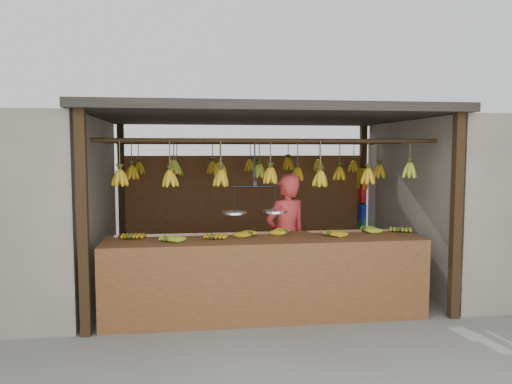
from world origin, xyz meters
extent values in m
plane|color=#5B5B57|center=(0.00, 0.00, 0.00)|extent=(80.00, 80.00, 0.00)
cube|color=black|center=(-2.00, -1.50, 1.15)|extent=(0.10, 0.10, 2.30)
cube|color=black|center=(2.00, -1.50, 1.15)|extent=(0.10, 0.10, 2.30)
cube|color=black|center=(-2.00, 1.50, 1.15)|extent=(0.10, 0.10, 2.30)
cube|color=black|center=(2.00, 1.50, 1.15)|extent=(0.10, 0.10, 2.30)
cube|color=black|center=(0.00, 0.00, 2.35)|extent=(4.30, 3.30, 0.10)
cylinder|color=black|center=(0.00, -1.00, 2.00)|extent=(4.00, 0.05, 0.05)
cylinder|color=black|center=(0.00, 0.00, 2.00)|extent=(4.00, 0.05, 0.05)
cylinder|color=black|center=(0.00, 1.00, 2.00)|extent=(4.00, 0.05, 0.05)
cube|color=brown|center=(0.00, 1.50, 0.90)|extent=(4.00, 0.06, 1.80)
cube|color=slate|center=(3.60, 0.00, 1.15)|extent=(3.00, 3.00, 2.30)
cube|color=brown|center=(-0.10, -1.10, 0.86)|extent=(3.59, 0.80, 0.08)
cube|color=brown|center=(-0.10, -1.50, 0.45)|extent=(3.59, 0.04, 0.90)
cube|color=black|center=(-1.79, -1.45, 0.41)|extent=(0.07, 0.07, 0.82)
cube|color=black|center=(1.60, -1.45, 0.41)|extent=(0.07, 0.07, 0.82)
cube|color=black|center=(-1.79, -0.75, 0.41)|extent=(0.07, 0.07, 0.82)
cube|color=black|center=(1.60, -0.75, 0.41)|extent=(0.07, 0.07, 0.82)
ellipsoid|color=#B28813|center=(-1.58, -1.05, 0.93)|extent=(0.21, 0.26, 0.06)
ellipsoid|color=#92A523|center=(-1.18, -1.28, 0.93)|extent=(0.28, 0.30, 0.06)
ellipsoid|color=#B28813|center=(-0.68, -1.19, 0.93)|extent=(0.24, 0.28, 0.06)
ellipsoid|color=#B28813|center=(-0.24, -1.06, 0.93)|extent=(0.30, 0.29, 0.06)
ellipsoid|color=#B28813|center=(0.20, -0.94, 0.93)|extent=(0.30, 0.27, 0.06)
ellipsoid|color=#B28813|center=(0.65, -1.17, 0.93)|extent=(0.30, 0.27, 0.06)
ellipsoid|color=#92A523|center=(1.16, -0.91, 0.93)|extent=(0.25, 0.20, 0.06)
ellipsoid|color=#92A523|center=(1.57, -1.02, 0.93)|extent=(0.26, 0.29, 0.06)
ellipsoid|color=#B28813|center=(-1.69, -1.04, 1.59)|extent=(0.16, 0.16, 0.28)
ellipsoid|color=#B28813|center=(-1.15, -1.04, 1.58)|extent=(0.16, 0.16, 0.28)
ellipsoid|color=#B28813|center=(-0.58, -1.04, 1.58)|extent=(0.16, 0.16, 0.28)
ellipsoid|color=#B28813|center=(-0.01, -0.97, 1.60)|extent=(0.16, 0.16, 0.28)
ellipsoid|color=#B28813|center=(0.56, -1.05, 1.56)|extent=(0.16, 0.16, 0.28)
ellipsoid|color=#B28813|center=(1.17, -0.97, 1.58)|extent=(0.16, 0.16, 0.28)
ellipsoid|color=#92A523|center=(1.69, -0.96, 1.65)|extent=(0.16, 0.16, 0.28)
ellipsoid|color=#B28813|center=(-1.67, -0.02, 1.60)|extent=(0.16, 0.16, 0.28)
ellipsoid|color=#92A523|center=(-1.13, -0.04, 1.67)|extent=(0.16, 0.16, 0.28)
ellipsoid|color=#B28813|center=(-0.53, -0.05, 1.64)|extent=(0.16, 0.16, 0.28)
ellipsoid|color=#92A523|center=(0.00, 0.00, 1.61)|extent=(0.16, 0.16, 0.28)
ellipsoid|color=#B28813|center=(0.52, -0.03, 1.56)|extent=(0.16, 0.16, 0.28)
ellipsoid|color=#B28813|center=(1.12, -0.01, 1.57)|extent=(0.16, 0.16, 0.28)
ellipsoid|color=#B28813|center=(1.70, 0.00, 1.59)|extent=(0.16, 0.16, 0.28)
ellipsoid|color=#B28813|center=(-1.68, 0.98, 1.62)|extent=(0.16, 0.16, 0.28)
ellipsoid|color=#B28813|center=(-1.11, 1.04, 1.59)|extent=(0.16, 0.16, 0.28)
ellipsoid|color=#B28813|center=(-0.57, 1.02, 1.62)|extent=(0.16, 0.16, 0.28)
ellipsoid|color=#B28813|center=(0.01, 0.99, 1.65)|extent=(0.16, 0.16, 0.28)
ellipsoid|color=#B28813|center=(0.60, 1.01, 1.67)|extent=(0.16, 0.16, 0.28)
ellipsoid|color=#B28813|center=(1.09, 0.99, 1.65)|extent=(0.16, 0.16, 0.28)
ellipsoid|color=#B28813|center=(1.68, 1.04, 1.63)|extent=(0.16, 0.16, 0.28)
cylinder|color=black|center=(-0.19, -1.00, 1.74)|extent=(0.02, 0.02, 0.52)
cylinder|color=black|center=(-0.19, -1.00, 1.48)|extent=(0.52, 0.06, 0.02)
cylinder|color=silver|center=(-0.43, -1.02, 1.18)|extent=(0.28, 0.28, 0.02)
cylinder|color=silver|center=(0.05, -0.98, 1.18)|extent=(0.28, 0.28, 0.02)
imported|color=#BF3333|center=(0.26, -0.60, 0.80)|extent=(0.69, 0.59, 1.60)
cube|color=yellow|center=(1.94, 1.35, 1.41)|extent=(0.08, 0.26, 0.34)
cube|color=red|center=(1.94, 1.35, 1.19)|extent=(0.08, 0.26, 0.34)
cube|color=#1426BF|center=(1.94, 1.35, 0.82)|extent=(0.08, 0.26, 0.34)
cube|color=#199926|center=(1.94, 1.35, 0.58)|extent=(0.08, 0.26, 0.34)
camera|label=1|loc=(-0.95, -6.64, 1.90)|focal=35.00mm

